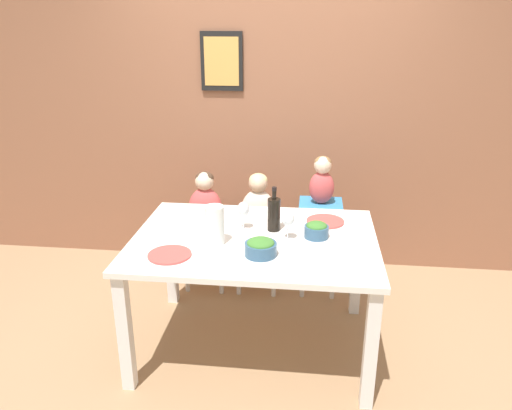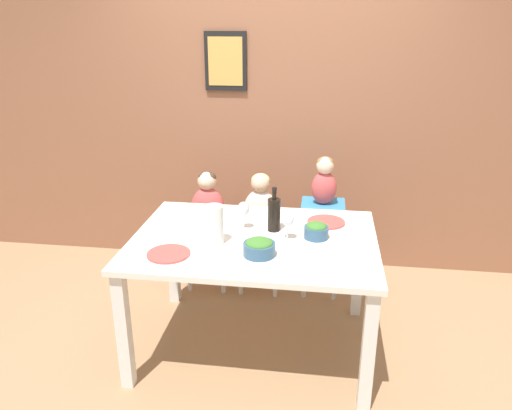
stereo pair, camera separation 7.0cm
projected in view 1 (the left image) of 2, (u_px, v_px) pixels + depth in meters
name	position (u px, v px, depth m)	size (l,w,h in m)	color
ground_plane	(255.00, 344.00, 3.28)	(14.00, 14.00, 0.00)	#9E7A56
wall_back	(273.00, 106.00, 4.02)	(10.00, 0.09, 2.70)	#8E5B42
dining_table	(255.00, 252.00, 3.05)	(1.47, 1.07, 0.77)	white
chair_far_left	(207.00, 240.00, 3.91)	(0.38, 0.36, 0.47)	silver
chair_far_center	(258.00, 242.00, 3.87)	(0.38, 0.36, 0.47)	silver
chair_right_highchair	(320.00, 225.00, 3.76)	(0.32, 0.31, 0.73)	silver
person_child_left	(205.00, 203.00, 3.80)	(0.26, 0.18, 0.47)	#C64C4C
person_child_center	(258.00, 205.00, 3.76)	(0.26, 0.18, 0.47)	beige
person_baby_right	(322.00, 179.00, 3.63)	(0.18, 0.13, 0.36)	#C64C4C
wine_bottle	(274.00, 214.00, 3.08)	(0.08, 0.08, 0.28)	black
paper_towel_roll	(215.00, 225.00, 2.89)	(0.11, 0.11, 0.23)	white
wine_glass_near	(288.00, 219.00, 2.95)	(0.08, 0.08, 0.18)	white
wine_glass_far	(243.00, 210.00, 3.09)	(0.08, 0.08, 0.18)	white
salad_bowl_large	(261.00, 247.00, 2.77)	(0.18, 0.18, 0.10)	#335675
salad_bowl_small	(317.00, 230.00, 3.00)	(0.15, 0.15, 0.10)	#335675
dinner_plate_front_left	(170.00, 255.00, 2.78)	(0.24, 0.24, 0.01)	#D14C47
dinner_plate_back_left	(200.00, 215.00, 3.35)	(0.24, 0.24, 0.01)	silver
dinner_plate_back_right	(325.00, 221.00, 3.24)	(0.24, 0.24, 0.01)	#D14C47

